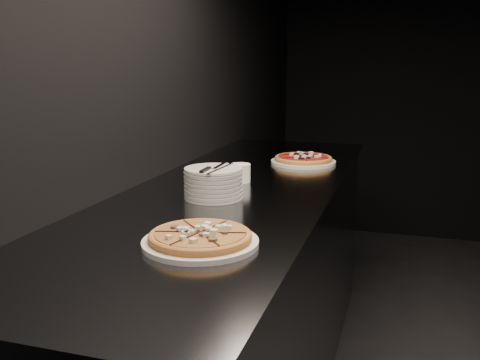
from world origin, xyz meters
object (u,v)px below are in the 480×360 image
(pizza_tomato, at_px, (303,160))
(ramekin, at_px, (240,172))
(cutlery, at_px, (214,168))
(pizza_mushroom, at_px, (200,238))
(plate_stack, at_px, (213,183))
(counter, at_px, (237,298))

(pizza_tomato, relative_size, ramekin, 3.90)
(pizza_tomato, xyz_separation_m, cutlery, (-0.17, -0.74, 0.09))
(pizza_mushroom, xyz_separation_m, plate_stack, (-0.14, 0.48, 0.03))
(cutlery, distance_m, ramekin, 0.29)
(counter, xyz_separation_m, cutlery, (-0.01, -0.21, 0.57))
(pizza_mushroom, bearing_deg, pizza_tomato, 88.14)
(plate_stack, height_order, ramekin, plate_stack)
(plate_stack, bearing_deg, counter, 83.16)
(counter, xyz_separation_m, pizza_tomato, (0.16, 0.54, 0.48))
(pizza_mushroom, relative_size, cutlery, 1.53)
(pizza_mushroom, xyz_separation_m, cutlery, (-0.13, 0.46, 0.09))
(pizza_tomato, bearing_deg, pizza_mushroom, -91.86)
(plate_stack, relative_size, cutlery, 0.94)
(counter, xyz_separation_m, pizza_mushroom, (0.12, -0.67, 0.48))
(counter, distance_m, ramekin, 0.50)
(pizza_tomato, bearing_deg, ramekin, -109.72)
(pizza_tomato, xyz_separation_m, ramekin, (-0.16, -0.46, 0.02))
(pizza_tomato, relative_size, cutlery, 1.49)
(cutlery, bearing_deg, pizza_mushroom, -75.20)
(pizza_mushroom, height_order, plate_stack, plate_stack)
(counter, relative_size, plate_stack, 12.16)
(counter, height_order, plate_stack, plate_stack)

